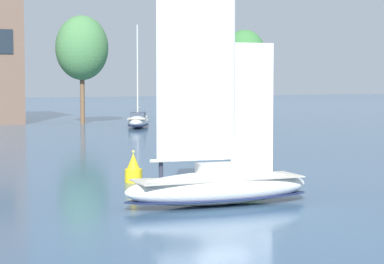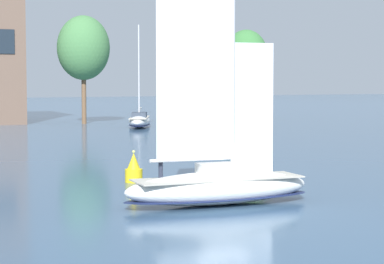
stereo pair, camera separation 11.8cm
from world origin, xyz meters
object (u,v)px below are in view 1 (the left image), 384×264
tree_shore_left (245,56)px  channel_buoy (133,170)px  sailboat_moored_mid_channel (138,120)px  tree_shore_center (82,48)px  sailboat_main (219,183)px

tree_shore_left → channel_buoy: (-36.86, -56.25, -8.27)m
tree_shore_left → sailboat_moored_mid_channel: tree_shore_left is taller
tree_shore_center → sailboat_main: tree_shore_center is taller
tree_shore_center → sailboat_main: bearing=-100.1°
sailboat_main → channel_buoy: bearing=97.2°
sailboat_main → channel_buoy: 8.70m
tree_shore_left → tree_shore_center: (-24.71, -2.46, 0.70)m
sailboat_main → sailboat_moored_mid_channel: size_ratio=1.03×
tree_shore_center → sailboat_main: 63.98m
tree_shore_left → channel_buoy: size_ratio=7.14×
tree_shore_center → sailboat_main: (-11.06, -62.41, -8.66)m
tree_shore_left → sailboat_main: (-35.77, -64.87, -7.97)m
sailboat_moored_mid_channel → sailboat_main: bearing=-106.0°
sailboat_moored_mid_channel → channel_buoy: bearing=-110.2°
tree_shore_center → channel_buoy: 55.87m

